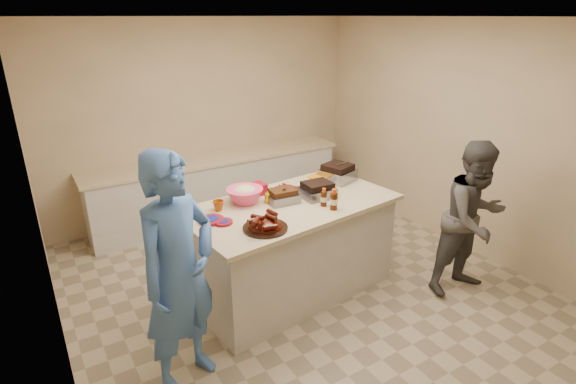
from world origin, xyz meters
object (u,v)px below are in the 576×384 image
coleslaw_bowl (245,203)px  plastic_cup (219,210)px  roasting_pan (337,180)px  island (290,289)px  bbq_bottle_a (324,206)px  mustard_bottle (268,203)px  bbq_bottle_b (333,209)px  rib_platter (265,229)px  guest_gray (462,287)px  guest_blue (190,376)px

coleslaw_bowl → plastic_cup: bearing=-172.3°
roasting_pan → island: bearing=-178.4°
bbq_bottle_a → mustard_bottle: (-0.43, 0.34, 0.00)m
bbq_bottle_a → bbq_bottle_b: 0.12m
rib_platter → mustard_bottle: 0.57m
island → coleslaw_bowl: coleslaw_bowl is taller
bbq_bottle_a → guest_gray: bearing=-27.5°
mustard_bottle → plastic_cup: 0.49m
rib_platter → bbq_bottle_a: (0.72, 0.15, 0.00)m
rib_platter → roasting_pan: rib_platter is taller
bbq_bottle_b → guest_blue: size_ratio=0.11×
island → guest_gray: (1.59, -0.93, 0.00)m
mustard_bottle → bbq_bottle_b: bearing=-44.8°
rib_platter → bbq_bottle_a: bearing=11.5°
bbq_bottle_b → mustard_bottle: 0.65m
roasting_pan → plastic_cup: 1.46m
rib_platter → plastic_cup: size_ratio=3.72×
island → mustard_bottle: mustard_bottle is taller
rib_platter → plastic_cup: bearing=107.8°
guest_gray → coleslaw_bowl: bearing=153.8°
roasting_pan → bbq_bottle_b: 0.81m
rib_platter → coleslaw_bowl: 0.63m
roasting_pan → bbq_bottle_b: size_ratio=1.58×
island → bbq_bottle_a: size_ratio=11.64×
coleslaw_bowl → mustard_bottle: 0.23m
rib_platter → guest_gray: (2.08, -0.56, -1.00)m
rib_platter → bbq_bottle_a: size_ratio=2.18×
guest_gray → bbq_bottle_b: bearing=160.8°
rib_platter → coleslaw_bowl: (0.11, 0.62, 0.00)m
plastic_cup → guest_gray: (2.26, -1.14, -1.00)m
mustard_bottle → guest_gray: 2.29m
roasting_pan → bbq_bottle_b: bbq_bottle_b is taller
bbq_bottle_b → guest_blue: bearing=-170.1°
island → guest_gray: bearing=-36.9°
island → roasting_pan: (0.78, 0.28, 1.00)m
island → guest_gray: 1.84m
bbq_bottle_a → guest_gray: (1.35, -0.71, -1.00)m
roasting_pan → guest_blue: roasting_pan is taller
coleslaw_bowl → guest_blue: bearing=-138.1°
bbq_bottle_b → guest_blue: 1.91m
bbq_bottle_b → mustard_bottle: (-0.46, 0.46, 0.00)m
island → guest_blue: 1.48m
mustard_bottle → guest_gray: mustard_bottle is taller
bbq_bottle_b → plastic_cup: size_ratio=1.95×
bbq_bottle_b → plastic_cup: bbq_bottle_b is taller
mustard_bottle → guest_blue: size_ratio=0.07×
island → rib_platter: (-0.49, -0.37, 1.00)m
coleslaw_bowl → mustard_bottle: size_ratio=2.79×
mustard_bottle → roasting_pan: bearing=9.4°
island → bbq_bottle_a: 1.05m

